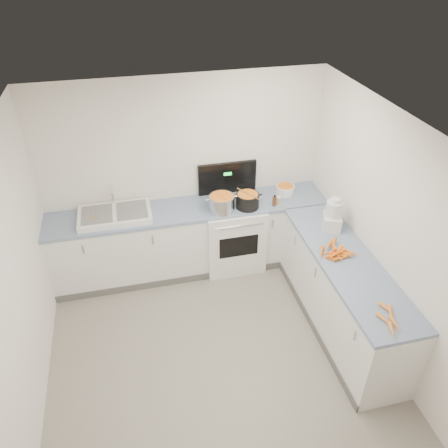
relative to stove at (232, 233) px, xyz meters
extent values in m
cube|color=white|center=(-0.55, 0.01, -0.02)|extent=(3.50, 0.60, 0.90)
cube|color=#7F94B4|center=(-0.55, 0.01, 0.45)|extent=(3.50, 0.62, 0.04)
cube|color=white|center=(0.90, -1.39, -0.02)|extent=(0.60, 2.20, 0.90)
cube|color=#7F94B4|center=(0.90, -1.39, 0.45)|extent=(0.62, 2.20, 0.04)
cube|color=white|center=(0.00, -0.01, -0.02)|extent=(0.76, 0.65, 0.90)
cube|color=black|center=(0.00, 0.29, 0.68)|extent=(0.76, 0.05, 0.42)
cube|color=white|center=(-1.45, 0.01, 0.50)|extent=(0.86, 0.52, 0.07)
cube|color=slate|center=(-1.65, 0.01, 0.54)|extent=(0.36, 0.42, 0.01)
cube|color=slate|center=(-1.25, 0.01, 0.54)|extent=(0.36, 0.42, 0.01)
cylinder|color=silver|center=(-1.45, 0.23, 0.66)|extent=(0.03, 0.03, 0.24)
cylinder|color=silver|center=(-0.17, -0.14, 0.56)|extent=(0.35, 0.35, 0.23)
cylinder|color=black|center=(0.16, -0.13, 0.55)|extent=(0.36, 0.36, 0.20)
cylinder|color=#AD7A47|center=(0.16, -0.13, 0.66)|extent=(0.20, 0.32, 0.02)
cylinder|color=white|center=(0.72, 0.08, 0.52)|extent=(0.29, 0.29, 0.11)
cylinder|color=#593319|center=(0.49, -0.17, 0.53)|extent=(0.05, 0.05, 0.12)
cylinder|color=#E5B266|center=(0.56, -0.15, 0.51)|extent=(0.05, 0.05, 0.08)
cube|color=white|center=(0.97, -0.80, 0.55)|extent=(0.26, 0.29, 0.17)
cylinder|color=silver|center=(0.97, -0.80, 0.73)|extent=(0.18, 0.18, 0.18)
cylinder|color=white|center=(0.97, -0.80, 0.84)|extent=(0.11, 0.11, 0.04)
cone|color=orange|center=(0.81, -1.32, 0.49)|extent=(0.05, 0.21, 0.05)
cone|color=orange|center=(0.84, -1.30, 0.48)|extent=(0.14, 0.14, 0.04)
cone|color=orange|center=(0.78, -1.29, 0.49)|extent=(0.17, 0.13, 0.05)
cone|color=orange|center=(0.75, -1.26, 0.48)|extent=(0.15, 0.13, 0.04)
cone|color=orange|center=(0.85, -1.30, 0.49)|extent=(0.17, 0.11, 0.05)
cone|color=orange|center=(0.83, -1.36, 0.49)|extent=(0.19, 0.06, 0.04)
cone|color=orange|center=(0.83, -1.30, 0.49)|extent=(0.17, 0.12, 0.04)
cone|color=orange|center=(0.67, -1.22, 0.49)|extent=(0.14, 0.21, 0.04)
cone|color=orange|center=(0.76, -1.26, 0.49)|extent=(0.20, 0.07, 0.05)
cone|color=orange|center=(0.78, -1.16, 0.51)|extent=(0.14, 0.15, 0.04)
cone|color=orange|center=(0.95, -1.32, 0.50)|extent=(0.15, 0.17, 0.05)
cone|color=orange|center=(0.81, -1.30, 0.53)|extent=(0.18, 0.16, 0.05)
cone|color=orange|center=(0.82, -1.18, 0.52)|extent=(0.09, 0.20, 0.05)
cone|color=orange|center=(0.81, -1.31, 0.52)|extent=(0.19, 0.12, 0.05)
cone|color=orange|center=(0.86, -1.29, 0.51)|extent=(0.18, 0.15, 0.04)
cone|color=orange|center=(0.84, -1.13, 0.52)|extent=(0.15, 0.17, 0.04)
cone|color=orange|center=(0.81, -2.37, 0.49)|extent=(0.09, 0.17, 0.04)
cone|color=orange|center=(0.88, -2.31, 0.49)|extent=(0.05, 0.18, 0.04)
cone|color=orange|center=(0.82, -2.25, 0.49)|extent=(0.09, 0.18, 0.04)
cone|color=orange|center=(0.91, -2.19, 0.49)|extent=(0.11, 0.19, 0.04)
cone|color=orange|center=(0.90, -2.13, 0.49)|extent=(0.08, 0.17, 0.04)
cube|color=tan|center=(-1.58, -0.05, 0.54)|extent=(0.05, 0.03, 0.00)
cube|color=tan|center=(-1.75, 0.00, 0.54)|extent=(0.05, 0.03, 0.00)
cube|color=tan|center=(-1.69, -0.01, 0.55)|extent=(0.01, 0.05, 0.00)
cube|color=tan|center=(-1.72, -0.06, 0.55)|extent=(0.04, 0.01, 0.00)
cube|color=tan|center=(-1.67, 0.09, 0.54)|extent=(0.04, 0.03, 0.00)
cube|color=tan|center=(-1.66, -0.02, 0.54)|extent=(0.01, 0.04, 0.00)
cube|color=tan|center=(-1.70, 0.06, 0.55)|extent=(0.01, 0.04, 0.00)
cube|color=tan|center=(-1.68, -0.07, 0.55)|extent=(0.04, 0.03, 0.00)
cube|color=tan|center=(-1.65, -0.06, 0.54)|extent=(0.02, 0.04, 0.00)
cube|color=tan|center=(-1.73, -0.08, 0.54)|extent=(0.05, 0.02, 0.00)
cube|color=tan|center=(-1.59, 0.04, 0.54)|extent=(0.02, 0.04, 0.00)
cube|color=tan|center=(-1.76, 0.09, 0.54)|extent=(0.01, 0.04, 0.00)
cube|color=tan|center=(-1.68, -0.11, 0.54)|extent=(0.03, 0.04, 0.00)
camera|label=1|loc=(-1.19, -4.54, 3.36)|focal=35.00mm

